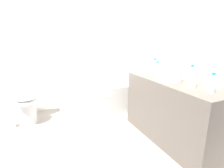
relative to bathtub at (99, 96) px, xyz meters
The scene contains 17 objects.
ground_plane 1.23m from the bathtub, 129.12° to the right, with size 4.08×4.08×0.00m, color #9E9389.
wall_back_tiled 1.27m from the bathtub, 149.78° to the left, with size 3.48×0.10×2.39m, color white.
wall_right_mirror 1.55m from the bathtub, 48.24° to the right, with size 0.10×3.05×2.39m, color white.
bathtub is the anchor object (origin of this frame).
toilet 1.26m from the bathtub, behind, with size 0.41×0.51×0.74m.
vanity_counter 1.49m from the bathtub, 69.54° to the right, with size 0.52×1.46×0.84m, color #6B6056.
sink_basin 1.53m from the bathtub, 70.51° to the right, with size 0.33×0.33×0.06m, color white.
sink_faucet 1.61m from the bathtub, 63.40° to the right, with size 0.10×0.15×0.09m.
water_bottle_0 1.33m from the bathtub, 62.59° to the right, with size 0.07×0.07×0.20m.
water_bottle_1 2.09m from the bathtub, 75.20° to the right, with size 0.07×0.07×0.21m.
water_bottle_2 1.28m from the bathtub, 59.85° to the right, with size 0.07×0.07×0.24m.
water_bottle_3 1.83m from the bathtub, 70.06° to the right, with size 0.06×0.06×0.23m.
drinking_glass_0 2.00m from the bathtub, 72.73° to the right, with size 0.06×0.06×0.08m, color white.
drinking_glass_1 1.11m from the bathtub, 56.89° to the right, with size 0.07×0.07×0.09m, color white.
drinking_glass_2 1.86m from the bathtub, 72.97° to the right, with size 0.08×0.08×0.09m, color white.
drinking_glass_3 1.36m from the bathtub, 65.60° to the right, with size 0.07×0.07×0.08m, color white.
toilet_paper_roll 1.53m from the bathtub, behind, with size 0.11×0.11×0.12m, color white.
Camera 1 is at (-0.38, -2.15, 1.41)m, focal length 28.76 mm.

